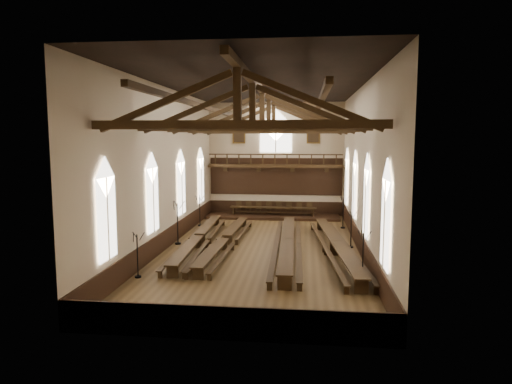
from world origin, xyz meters
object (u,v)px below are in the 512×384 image
refectory_row_d (336,244)px  candelabrum_right_mid (351,236)px  refectory_row_b (226,239)px  refectory_row_c (287,242)px  refectory_row_a (199,238)px  candelabrum_right_far (343,218)px  candelabrum_left_near (138,264)px  dais (273,216)px  candelabrum_left_mid (178,231)px  high_table (273,208)px  candelabrum_right_near (363,262)px  candelabrum_left_far (200,217)px

refectory_row_d → candelabrum_right_mid: candelabrum_right_mid is taller
refectory_row_b → refectory_row_c: (3.93, -0.60, 0.09)m
refectory_row_a → candelabrum_right_far: candelabrum_right_far is taller
refectory_row_d → candelabrum_right_far: size_ratio=5.95×
refectory_row_a → candelabrum_left_near: 7.03m
refectory_row_c → dais: 12.00m
refectory_row_d → candelabrum_right_mid: 2.01m
candelabrum_left_mid → high_table: bearing=63.1°
dais → candelabrum_right_mid: (5.66, -10.42, 0.63)m
candelabrum_left_mid → candelabrum_right_near: (11.10, -5.72, -0.16)m
candelabrum_left_near → candelabrum_right_far: bearing=50.9°
candelabrum_right_near → candelabrum_right_mid: 6.04m
refectory_row_a → candelabrum_left_mid: bearing=169.4°
candelabrum_left_mid → candelabrum_right_near: candelabrum_left_mid is taller
high_table → candelabrum_right_mid: 11.86m
refectory_row_b → refectory_row_c: refectory_row_c is taller
high_table → candelabrum_left_mid: (-5.44, -10.73, 0.06)m
high_table → candelabrum_right_mid: bearing=-61.5°
refectory_row_a → refectory_row_c: bearing=-8.6°
refectory_row_b → candelabrum_left_mid: 3.29m
refectory_row_d → high_table: high_table is taller
dais → candelabrum_right_mid: 11.87m
high_table → candelabrum_right_far: size_ratio=3.00×
refectory_row_b → dais: bearing=78.9°
refectory_row_b → candelabrum_left_mid: candelabrum_left_mid is taller
refectory_row_d → candelabrum_right_near: 4.46m
refectory_row_b → candelabrum_right_far: 10.56m
candelabrum_left_near → candelabrum_left_mid: 7.15m
refectory_row_a → refectory_row_b: bearing=-8.3°
candelabrum_left_far → candelabrum_right_near: (11.10, -11.97, -0.03)m
refectory_row_b → refectory_row_c: 3.97m
dais → candelabrum_right_far: size_ratio=4.55×
refectory_row_a → high_table: size_ratio=1.91×
refectory_row_a → candelabrum_right_far: 11.80m
candelabrum_left_far → candelabrum_right_mid: candelabrum_left_far is taller
candelabrum_left_far → candelabrum_right_far: bearing=1.4°
refectory_row_a → candelabrum_right_near: 11.09m
refectory_row_c → dais: refectory_row_c is taller
refectory_row_d → refectory_row_b: bearing=172.8°
candelabrum_left_mid → candelabrum_right_far: size_ratio=1.14×
refectory_row_a → refectory_row_d: 8.68m
refectory_row_c → candelabrum_left_near: candelabrum_left_near is taller
refectory_row_a → candelabrum_left_near: bearing=-101.9°
candelabrum_left_near → candelabrum_right_far: size_ratio=0.92×
refectory_row_a → refectory_row_c: 5.78m
refectory_row_d → dais: bearing=110.8°
refectory_row_a → refectory_row_b: size_ratio=1.02×
refectory_row_a → candelabrum_left_far: 6.68m
dais → candelabrum_right_near: candelabrum_right_near is taller
refectory_row_c → candelabrum_right_near: 6.05m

